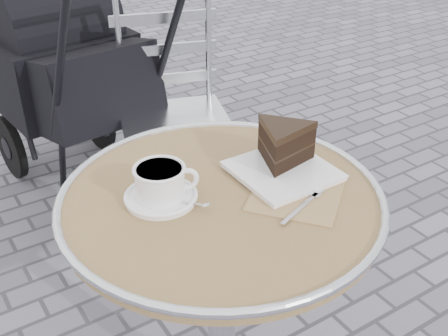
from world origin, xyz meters
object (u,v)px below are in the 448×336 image
cafe_table (221,254)px  bistro_chair (170,91)px  cappuccino_set (161,186)px  cake_plate_set (284,150)px  baby_stroller (69,81)px

cafe_table → bistro_chair: bistro_chair is taller
cafe_table → cappuccino_set: (-0.12, 0.06, 0.20)m
cafe_table → bistro_chair: bearing=68.8°
cappuccino_set → cafe_table: bearing=-6.2°
cafe_table → cappuccino_set: 0.24m
cafe_table → cappuccino_set: cappuccino_set is taller
cake_plate_set → cafe_table: bearing=-175.1°
cappuccino_set → bistro_chair: bistro_chair is taller
cappuccino_set → cake_plate_set: cake_plate_set is taller
cafe_table → cake_plate_set: (0.18, 0.02, 0.22)m
bistro_chair → baby_stroller: 0.51m
bistro_chair → cafe_table: bearing=-93.1°
cafe_table → bistro_chair: size_ratio=0.82×
cappuccino_set → baby_stroller: bearing=100.0°
cappuccino_set → bistro_chair: size_ratio=0.19×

